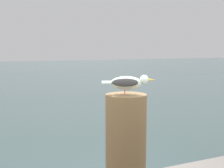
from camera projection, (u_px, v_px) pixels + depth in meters
name	position (u px, v px, depth m)	size (l,w,h in m)	color
mooring_post	(126.00, 152.00, 2.29)	(0.31, 0.31, 0.89)	brown
seagull	(127.00, 82.00, 2.22)	(0.37, 0.22, 0.14)	#C66760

